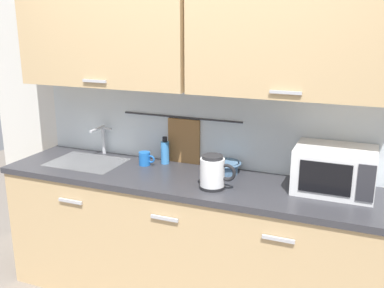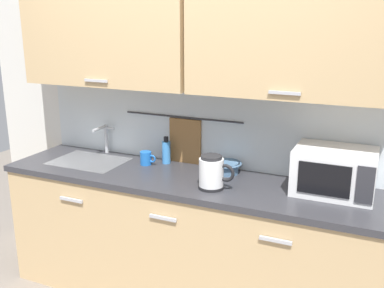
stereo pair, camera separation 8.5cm
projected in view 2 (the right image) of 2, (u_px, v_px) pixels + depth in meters
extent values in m
cube|color=tan|center=(185.00, 242.00, 3.02)|extent=(2.50, 0.60, 0.86)
cube|color=#B7B7BC|center=(71.00, 200.00, 2.93)|extent=(0.18, 0.02, 0.02)
cube|color=#B7B7BC|center=(163.00, 218.00, 2.66)|extent=(0.18, 0.02, 0.02)
cube|color=#B7B7BC|center=(276.00, 240.00, 2.39)|extent=(0.18, 0.02, 0.02)
cube|color=#333338|center=(185.00, 180.00, 2.89)|extent=(2.53, 0.63, 0.04)
cube|color=#9EA0A5|center=(89.00, 167.00, 3.23)|extent=(0.52, 0.38, 0.09)
cube|color=silver|center=(204.00, 115.00, 3.08)|extent=(3.70, 0.06, 2.50)
cube|color=silver|center=(202.00, 126.00, 3.07)|extent=(2.50, 0.01, 0.55)
cube|color=tan|center=(109.00, 34.00, 3.01)|extent=(1.24, 0.33, 0.70)
cube|color=#B7B7BC|center=(96.00, 81.00, 2.94)|extent=(0.18, 0.01, 0.02)
cube|color=tan|center=(294.00, 36.00, 2.52)|extent=(1.24, 0.33, 0.70)
cube|color=#B7B7BC|center=(285.00, 93.00, 2.44)|extent=(0.18, 0.01, 0.02)
cylinder|color=#333338|center=(182.00, 117.00, 3.11)|extent=(0.90, 0.01, 0.01)
cube|color=olive|center=(185.00, 142.00, 3.14)|extent=(0.24, 0.02, 0.34)
cylinder|color=#B2B5BA|center=(106.00, 139.00, 3.39)|extent=(0.03, 0.03, 0.22)
cylinder|color=#B2B5BA|center=(99.00, 129.00, 3.29)|extent=(0.02, 0.16, 0.02)
cube|color=#B2B5BA|center=(110.00, 128.00, 3.35)|extent=(0.07, 0.02, 0.01)
cube|color=white|center=(334.00, 171.00, 2.59)|extent=(0.46, 0.34, 0.27)
cube|color=black|center=(324.00, 180.00, 2.45)|extent=(0.29, 0.01, 0.18)
cube|color=#2D2D33|center=(365.00, 185.00, 2.36)|extent=(0.09, 0.01, 0.21)
cylinder|color=black|center=(211.00, 187.00, 2.69)|extent=(0.16, 0.16, 0.02)
cylinder|color=white|center=(211.00, 172.00, 2.67)|extent=(0.15, 0.15, 0.17)
cylinder|color=#262628|center=(211.00, 157.00, 2.64)|extent=(0.13, 0.13, 0.02)
torus|color=black|center=(226.00, 173.00, 2.63)|extent=(0.11, 0.02, 0.11)
cylinder|color=#3F8CD8|center=(166.00, 152.00, 3.14)|extent=(0.06, 0.06, 0.16)
cylinder|color=black|center=(166.00, 139.00, 3.12)|extent=(0.03, 0.03, 0.04)
cylinder|color=blue|center=(146.00, 158.00, 3.12)|extent=(0.08, 0.08, 0.09)
torus|color=blue|center=(152.00, 159.00, 3.10)|extent=(0.06, 0.01, 0.06)
cylinder|color=#4C7093|center=(226.00, 168.00, 2.95)|extent=(0.17, 0.17, 0.07)
torus|color=#4C7093|center=(226.00, 163.00, 2.94)|extent=(0.21, 0.21, 0.01)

